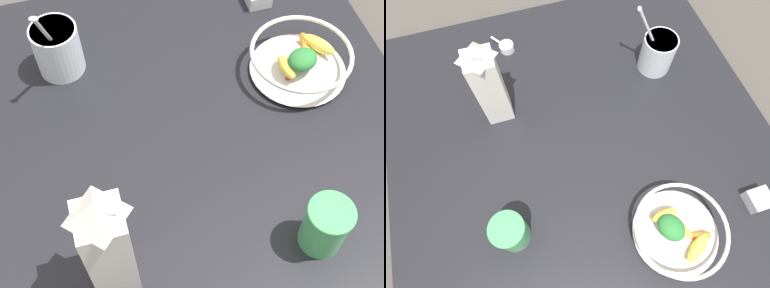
{
  "view_description": "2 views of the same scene",
  "coord_description": "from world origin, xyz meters",
  "views": [
    {
      "loc": [
        -0.55,
        0.11,
        0.97
      ],
      "look_at": [
        -0.02,
        -0.04,
        0.11
      ],
      "focal_mm": 50.0,
      "sensor_mm": 36.0,
      "label": 1
    },
    {
      "loc": [
        -0.12,
        -0.37,
        0.83
      ],
      "look_at": [
        -0.02,
        -0.05,
        0.1
      ],
      "focal_mm": 28.0,
      "sensor_mm": 36.0,
      "label": 2
    }
  ],
  "objects": [
    {
      "name": "ground_plane",
      "position": [
        0.0,
        0.0,
        0.0
      ],
      "size": [
        6.0,
        6.0,
        0.0
      ],
      "primitive_type": "plane",
      "color": "#4C4742"
    },
    {
      "name": "milk_carton",
      "position": [
        -0.21,
        0.15,
        0.18
      ],
      "size": [
        0.07,
        0.07,
        0.28
      ],
      "color": "silver",
      "rests_on": "countertop"
    },
    {
      "name": "spice_jar",
      "position": [
        0.39,
        -0.33,
        0.06
      ],
      "size": [
        0.06,
        0.06,
        0.04
      ],
      "color": "silver",
      "rests_on": "countertop"
    },
    {
      "name": "yogurt_tub",
      "position": [
        0.31,
        0.17,
        0.11
      ],
      "size": [
        0.15,
        0.1,
        0.24
      ],
      "color": "silver",
      "rests_on": "countertop"
    },
    {
      "name": "countertop",
      "position": [
        0.0,
        0.0,
        0.02
      ],
      "size": [
        1.1,
        1.1,
        0.04
      ],
      "color": "black",
      "rests_on": "ground_plane"
    },
    {
      "name": "drinking_cup",
      "position": [
        -0.24,
        -0.22,
        0.1
      ],
      "size": [
        0.08,
        0.08,
        0.12
      ],
      "color": "#4CB266",
      "rests_on": "countertop"
    },
    {
      "name": "fruit_bowl",
      "position": [
        0.14,
        -0.34,
        0.08
      ],
      "size": [
        0.23,
        0.23,
        0.09
      ],
      "color": "silver",
      "rests_on": "countertop"
    },
    {
      "name": "measuring_scoop",
      "position": [
        -0.14,
        0.38,
        0.06
      ],
      "size": [
        0.07,
        0.09,
        0.03
      ],
      "color": "white",
      "rests_on": "countertop"
    }
  ]
}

